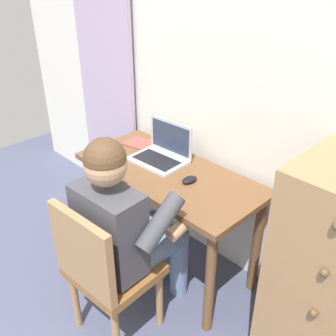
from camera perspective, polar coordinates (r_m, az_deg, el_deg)
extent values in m
cube|color=silver|center=(2.18, 12.32, 11.87)|extent=(4.80, 0.05, 2.50)
cube|color=#B29EBC|center=(3.04, -9.28, 13.86)|extent=(0.64, 0.03, 2.18)
cube|color=brown|center=(2.33, 0.04, -0.82)|extent=(1.19, 0.55, 0.03)
cylinder|color=brown|center=(2.77, -11.05, -4.92)|extent=(0.06, 0.06, 0.70)
cylinder|color=brown|center=(2.14, 6.21, -16.65)|extent=(0.06, 0.06, 0.70)
cylinder|color=brown|center=(2.98, -4.21, -1.71)|extent=(0.06, 0.06, 0.70)
cylinder|color=brown|center=(2.41, 13.00, -11.13)|extent=(0.06, 0.06, 0.70)
sphere|color=brown|center=(1.82, 20.72, -19.47)|extent=(0.04, 0.04, 0.04)
sphere|color=brown|center=(1.66, 22.12, -14.19)|extent=(0.04, 0.04, 0.04)
cube|color=brown|center=(2.12, -7.89, -14.76)|extent=(0.44, 0.43, 0.05)
cube|color=#9E754C|center=(1.88, -12.59, -12.26)|extent=(0.42, 0.07, 0.42)
cylinder|color=#9E754C|center=(2.26, -1.28, -18.80)|extent=(0.04, 0.04, 0.39)
cylinder|color=#9E754C|center=(2.44, -7.32, -14.68)|extent=(0.04, 0.04, 0.39)
cylinder|color=#9E754C|center=(2.13, -7.70, -23.43)|extent=(0.04, 0.04, 0.39)
cylinder|color=#9E754C|center=(2.31, -13.56, -18.51)|extent=(0.04, 0.04, 0.39)
cylinder|color=#6B84AD|center=(2.15, -1.81, -12.11)|extent=(0.17, 0.41, 0.14)
cylinder|color=#6B84AD|center=(2.24, -5.19, -10.03)|extent=(0.17, 0.41, 0.14)
cylinder|color=#6B84AD|center=(2.41, 1.66, -13.88)|extent=(0.11, 0.11, 0.46)
cylinder|color=#6B84AD|center=(2.50, -1.55, -11.99)|extent=(0.11, 0.11, 0.46)
cube|color=#3F3F47|center=(1.93, -8.64, -9.05)|extent=(0.37, 0.22, 0.46)
cylinder|color=#3F3F47|center=(1.82, -1.16, -8.10)|extent=(0.11, 0.30, 0.25)
cylinder|color=#3F3F47|center=(2.09, -10.01, -3.07)|extent=(0.11, 0.30, 0.25)
cylinder|color=tan|center=(2.01, 2.81, -7.91)|extent=(0.09, 0.27, 0.11)
cylinder|color=tan|center=(2.26, -5.85, -3.35)|extent=(0.09, 0.27, 0.11)
sphere|color=tan|center=(1.74, -9.27, 0.45)|extent=(0.20, 0.20, 0.20)
sphere|color=#513823|center=(1.73, -9.34, 1.32)|extent=(0.20, 0.20, 0.20)
cube|color=#B7BABF|center=(2.41, -1.56, 1.10)|extent=(0.35, 0.26, 0.02)
cube|color=black|center=(2.40, -1.73, 1.23)|extent=(0.29, 0.17, 0.00)
cube|color=#B7BABF|center=(2.44, 0.43, 4.58)|extent=(0.34, 0.03, 0.22)
cube|color=#2D3851|center=(2.44, 0.34, 4.54)|extent=(0.31, 0.02, 0.18)
ellipsoid|color=black|center=(2.20, 3.20, -1.74)|extent=(0.07, 0.10, 0.03)
cylinder|color=black|center=(2.55, -9.78, 2.39)|extent=(0.09, 0.09, 0.03)
cylinder|color=silver|center=(2.54, -9.81, 2.70)|extent=(0.06, 0.06, 0.00)
cube|color=#994742|center=(2.64, -4.06, 3.59)|extent=(0.24, 0.19, 0.01)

